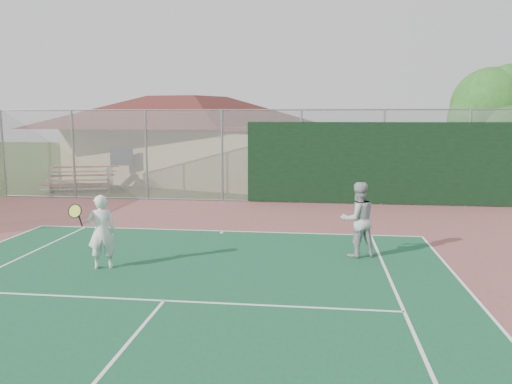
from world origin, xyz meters
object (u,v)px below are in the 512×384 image
bleachers (81,178)px  player_grey_back (358,220)px  clubhouse (189,130)px  tree (493,109)px  player_white_front (101,232)px

bleachers → player_grey_back: player_grey_back is taller
clubhouse → tree: 14.42m
bleachers → player_white_front: 12.51m
bleachers → tree: bearing=-11.1°
clubhouse → player_white_front: bearing=-64.2°
clubhouse → bleachers: (-3.72, -4.67, -2.04)m
bleachers → tree: size_ratio=0.59×
bleachers → clubhouse: bearing=34.7°
clubhouse → player_grey_back: 16.11m
player_grey_back → bleachers: bearing=-61.0°
clubhouse → tree: tree is taller
bleachers → player_white_front: size_ratio=1.98×
tree → player_white_front: bearing=-132.9°
tree → clubhouse: bearing=168.4°
clubhouse → player_grey_back: clubhouse is taller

